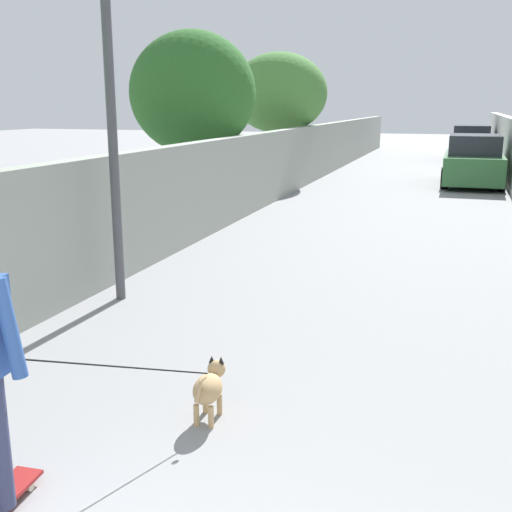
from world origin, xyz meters
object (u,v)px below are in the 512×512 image
(tree_left_near, at_px, (193,93))
(car_far, at_px, (471,144))
(lamp_post, at_px, (109,78))
(dog, at_px, (208,386))
(car_near, at_px, (474,162))
(tree_left_mid, at_px, (279,93))

(tree_left_near, height_order, car_far, tree_left_near)
(lamp_post, distance_m, dog, 4.27)
(tree_left_near, xyz_separation_m, dog, (-9.77, -4.32, -2.42))
(tree_left_near, distance_m, car_near, 9.41)
(tree_left_mid, relative_size, dog, 2.22)
(lamp_post, xyz_separation_m, car_near, (13.67, -4.46, -2.04))
(dog, xyz_separation_m, car_near, (16.29, -2.17, 0.44))
(tree_left_near, xyz_separation_m, lamp_post, (-7.15, -2.03, 0.05))
(tree_left_near, bearing_deg, dog, -156.16)
(car_near, distance_m, car_far, 9.18)
(lamp_post, height_order, car_near, lamp_post)
(tree_left_near, distance_m, car_far, 17.10)
(tree_left_near, bearing_deg, car_near, -44.87)
(dog, distance_m, car_near, 16.44)
(tree_left_mid, height_order, car_near, tree_left_mid)
(lamp_post, bearing_deg, car_far, -11.04)
(car_near, bearing_deg, dog, 172.42)
(car_near, bearing_deg, tree_left_mid, 94.87)
(tree_left_near, xyz_separation_m, car_far, (15.70, -6.49, -1.98))
(tree_left_mid, bearing_deg, dog, -166.05)
(car_near, bearing_deg, car_far, 0.00)
(lamp_post, relative_size, car_near, 1.02)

